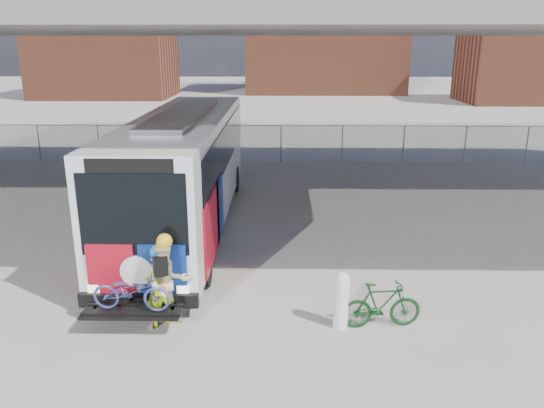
{
  "coord_description": "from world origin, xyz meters",
  "views": [
    {
      "loc": [
        1.02,
        -13.75,
        5.7
      ],
      "look_at": [
        0.78,
        -0.34,
        1.6
      ],
      "focal_mm": 35.0,
      "sensor_mm": 36.0,
      "label": 1
    }
  ],
  "objects_px": {
    "bollard": "(341,298)",
    "bus": "(185,162)",
    "cyclist_tan": "(167,283)",
    "cyclist_hivis": "(159,287)",
    "bike_parked": "(381,305)"
  },
  "relations": [
    {
      "from": "bike_parked",
      "to": "bus",
      "type": "bearing_deg",
      "value": 32.53
    },
    {
      "from": "cyclist_hivis",
      "to": "cyclist_tan",
      "type": "xyz_separation_m",
      "value": [
        0.17,
        -0.0,
        0.1
      ]
    },
    {
      "from": "bollard",
      "to": "cyclist_hivis",
      "type": "distance_m",
      "value": 3.77
    },
    {
      "from": "bollard",
      "to": "bus",
      "type": "bearing_deg",
      "value": 124.02
    },
    {
      "from": "bus",
      "to": "bike_parked",
      "type": "relative_size",
      "value": 7.71
    },
    {
      "from": "cyclist_hivis",
      "to": "cyclist_tan",
      "type": "relative_size",
      "value": 0.88
    },
    {
      "from": "cyclist_tan",
      "to": "cyclist_hivis",
      "type": "bearing_deg",
      "value": 151.89
    },
    {
      "from": "bus",
      "to": "cyclist_hivis",
      "type": "bearing_deg",
      "value": -85.36
    },
    {
      "from": "bike_parked",
      "to": "cyclist_tan",
      "type": "bearing_deg",
      "value": 83.71
    },
    {
      "from": "cyclist_tan",
      "to": "bike_parked",
      "type": "height_order",
      "value": "cyclist_tan"
    },
    {
      "from": "cyclist_hivis",
      "to": "cyclist_tan",
      "type": "height_order",
      "value": "cyclist_tan"
    },
    {
      "from": "bollard",
      "to": "cyclist_tan",
      "type": "bearing_deg",
      "value": -179.96
    },
    {
      "from": "bollard",
      "to": "cyclist_hivis",
      "type": "relative_size",
      "value": 0.68
    },
    {
      "from": "cyclist_tan",
      "to": "bike_parked",
      "type": "distance_m",
      "value": 4.44
    },
    {
      "from": "bus",
      "to": "bollard",
      "type": "xyz_separation_m",
      "value": [
        4.27,
        -6.33,
        -1.45
      ]
    }
  ]
}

